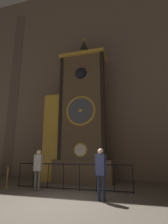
{
  "coord_description": "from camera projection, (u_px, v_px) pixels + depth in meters",
  "views": [
    {
      "loc": [
        2.58,
        -5.69,
        1.65
      ],
      "look_at": [
        -0.31,
        4.62,
        4.16
      ],
      "focal_mm": 28.0,
      "sensor_mm": 36.0,
      "label": 1
    }
  ],
  "objects": [
    {
      "name": "ground_plane",
      "position": [
        55.0,
        205.0,
        5.64
      ],
      "size": [
        28.0,
        28.0,
        0.0
      ],
      "primitive_type": "plane",
      "color": "brown"
    },
    {
      "name": "stanchion_post",
      "position": [
        7.0,
        181.0,
        8.6
      ],
      "size": [
        0.28,
        0.28,
        0.97
      ],
      "color": "#B28E33",
      "rests_on": "ground_plane"
    },
    {
      "name": "visitor_far",
      "position": [
        101.0,
        169.0,
        6.31
      ],
      "size": [
        0.38,
        0.29,
        1.8
      ],
      "rotation": [
        0.0,
        0.0,
        -0.24
      ],
      "color": "#1B213A",
      "rests_on": "ground_plane"
    },
    {
      "name": "clock_tower",
      "position": [
        79.0,
        117.0,
        10.98
      ],
      "size": [
        4.18,
        1.81,
        9.46
      ],
      "color": "brown",
      "rests_on": "ground_plane"
    },
    {
      "name": "visitor_near",
      "position": [
        38.0,
        166.0,
        7.94
      ],
      "size": [
        0.36,
        0.25,
        1.78
      ],
      "rotation": [
        0.0,
        0.0,
        0.09
      ],
      "color": "#58554F",
      "rests_on": "ground_plane"
    },
    {
      "name": "railing_fence",
      "position": [
        71.0,
        175.0,
        8.07
      ],
      "size": [
        5.55,
        0.05,
        1.15
      ],
      "color": "black",
      "rests_on": "ground_plane"
    },
    {
      "name": "cathedral_back_wall",
      "position": [
        92.0,
        70.0,
        12.99
      ],
      "size": [
        24.0,
        0.32,
        15.41
      ],
      "color": "#7A6656",
      "rests_on": "ground_plane"
    }
  ]
}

